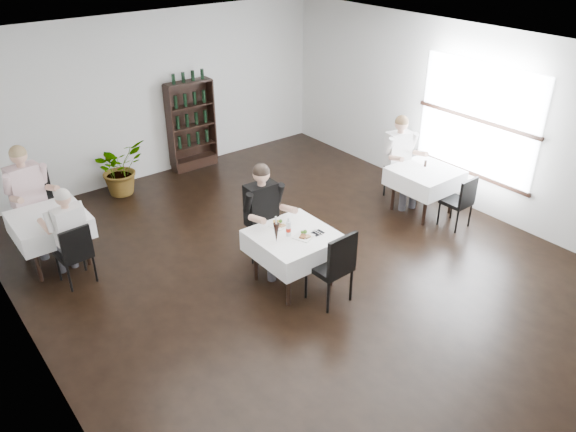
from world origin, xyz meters
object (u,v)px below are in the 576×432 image
object	(u,v)px
main_table	(293,243)
potted_tree	(119,168)
diner_main	(265,211)
wine_shelf	(192,126)

from	to	relation	value
main_table	potted_tree	bearing A→B (deg)	99.95
potted_tree	diner_main	xyz separation A→B (m)	(0.64, -3.56, 0.44)
main_table	diner_main	size ratio (longest dim) A/B	0.65
wine_shelf	diner_main	size ratio (longest dim) A/B	1.10
wine_shelf	diner_main	xyz separation A→B (m)	(-0.98, -3.79, 0.07)
wine_shelf	main_table	distance (m)	4.41
diner_main	potted_tree	bearing A→B (deg)	100.18
wine_shelf	diner_main	distance (m)	3.91
main_table	potted_tree	world-z (taller)	potted_tree
main_table	diner_main	distance (m)	0.61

